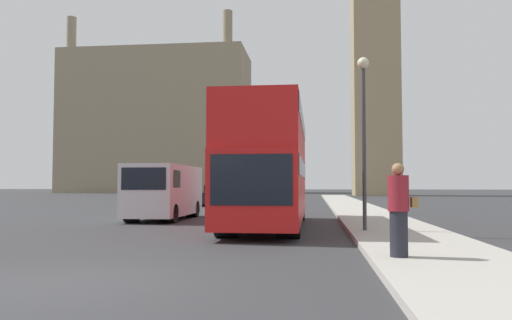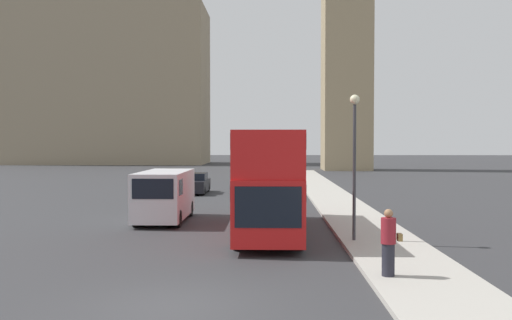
% 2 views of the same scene
% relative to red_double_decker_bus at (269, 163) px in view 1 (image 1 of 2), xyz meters
% --- Properties ---
extents(ground_plane, '(300.00, 300.00, 0.00)m').
position_rel_red_double_decker_bus_xyz_m(ground_plane, '(-2.31, -10.50, -2.34)').
color(ground_plane, '#333335').
extents(sidewalk_strip, '(3.02, 120.00, 0.15)m').
position_rel_red_double_decker_bus_xyz_m(sidewalk_strip, '(4.20, -10.50, -2.26)').
color(sidewalk_strip, '#ADA89E').
rests_on(sidewalk_strip, ground_plane).
extents(building_block_distant, '(34.62, 14.55, 32.67)m').
position_rel_red_double_decker_bus_xyz_m(building_block_distant, '(-28.24, 74.88, 11.09)').
color(building_block_distant, gray).
rests_on(building_block_distant, ground_plane).
extents(red_double_decker_bus, '(2.50, 10.40, 4.19)m').
position_rel_red_double_decker_bus_xyz_m(red_double_decker_bus, '(0.00, 0.00, 0.00)').
color(red_double_decker_bus, red).
rests_on(red_double_decker_bus, ground_plane).
extents(white_van, '(2.14, 5.61, 2.39)m').
position_rel_red_double_decker_bus_xyz_m(white_van, '(-4.94, 3.32, -1.05)').
color(white_van, silver).
rests_on(white_van, ground_plane).
extents(pedestrian, '(0.57, 0.41, 1.82)m').
position_rel_red_double_decker_bus_xyz_m(pedestrian, '(3.27, -8.09, -1.28)').
color(pedestrian, '#23232D').
rests_on(pedestrian, sidewalk_strip).
extents(street_lamp, '(0.36, 0.36, 5.38)m').
position_rel_red_double_decker_bus_xyz_m(street_lamp, '(3.18, -2.42, 1.37)').
color(street_lamp, '#38383D').
rests_on(street_lamp, sidewalk_strip).
extents(parked_sedan, '(1.80, 4.57, 1.50)m').
position_rel_red_double_decker_bus_xyz_m(parked_sedan, '(-5.41, 18.12, -1.65)').
color(parked_sedan, black).
rests_on(parked_sedan, ground_plane).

